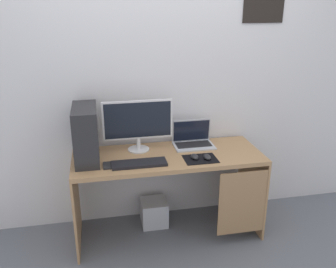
# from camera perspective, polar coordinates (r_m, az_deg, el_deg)

# --- Properties ---
(ground_plane) EXTENTS (8.00, 8.00, 0.00)m
(ground_plane) POSITION_cam_1_polar(r_m,az_deg,el_deg) (3.29, 0.00, -15.12)
(ground_plane) COLOR slate
(wall_back) EXTENTS (4.00, 0.05, 2.60)m
(wall_back) POSITION_cam_1_polar(r_m,az_deg,el_deg) (3.08, -1.22, 8.91)
(wall_back) COLOR silver
(wall_back) RESTS_ON ground_plane
(desk) EXTENTS (1.54, 0.59, 0.73)m
(desk) POSITION_cam_1_polar(r_m,az_deg,el_deg) (2.98, 0.42, -5.86)
(desk) COLOR #A37A51
(desk) RESTS_ON ground_plane
(pc_tower) EXTENTS (0.18, 0.44, 0.43)m
(pc_tower) POSITION_cam_1_polar(r_m,az_deg,el_deg) (2.84, -12.94, 0.02)
(pc_tower) COLOR #232326
(pc_tower) RESTS_ON desk
(monitor) EXTENTS (0.57, 0.18, 0.43)m
(monitor) POSITION_cam_1_polar(r_m,az_deg,el_deg) (2.94, -4.81, 1.69)
(monitor) COLOR silver
(monitor) RESTS_ON desk
(laptop) EXTENTS (0.34, 0.22, 0.22)m
(laptop) POSITION_cam_1_polar(r_m,az_deg,el_deg) (3.12, 4.01, -1.03)
(laptop) COLOR #B7BCC6
(laptop) RESTS_ON desk
(keyboard) EXTENTS (0.42, 0.14, 0.02)m
(keyboard) POSITION_cam_1_polar(r_m,az_deg,el_deg) (2.75, -4.59, -4.70)
(keyboard) COLOR black
(keyboard) RESTS_ON desk
(mousepad) EXTENTS (0.26, 0.20, 0.00)m
(mousepad) POSITION_cam_1_polar(r_m,az_deg,el_deg) (2.86, 5.18, -3.97)
(mousepad) COLOR black
(mousepad) RESTS_ON desk
(mouse_left) EXTENTS (0.06, 0.10, 0.03)m
(mouse_left) POSITION_cam_1_polar(r_m,az_deg,el_deg) (2.85, 4.27, -3.61)
(mouse_left) COLOR #232326
(mouse_left) RESTS_ON mousepad
(mouse_right) EXTENTS (0.06, 0.10, 0.03)m
(mouse_right) POSITION_cam_1_polar(r_m,az_deg,el_deg) (2.85, 6.25, -3.64)
(mouse_right) COLOR #232326
(mouse_right) RESTS_ON mousepad
(cell_phone) EXTENTS (0.07, 0.13, 0.01)m
(cell_phone) POSITION_cam_1_polar(r_m,az_deg,el_deg) (2.77, -9.58, -4.97)
(cell_phone) COLOR #232326
(cell_phone) RESTS_ON desk
(subwoofer) EXTENTS (0.23, 0.23, 0.23)m
(subwoofer) POSITION_cam_1_polar(r_m,az_deg,el_deg) (3.33, -2.24, -12.34)
(subwoofer) COLOR #B7BCC6
(subwoofer) RESTS_ON ground_plane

